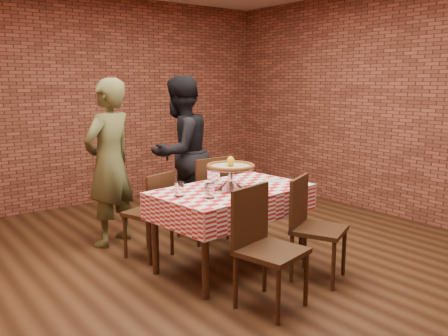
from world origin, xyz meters
The scene contains 19 objects.
ground centered at (0.00, 0.00, 0.00)m, with size 6.00×6.00×0.00m, color black.
back_wall centered at (0.00, 3.00, 1.45)m, with size 5.50×5.50×0.00m, color brown.
table centered at (0.02, -0.06, 0.38)m, with size 1.41×0.85×0.75m, color #452A13.
tablecloth centered at (0.02, -0.06, 0.64)m, with size 1.45×0.88×0.24m, color red, non-canonical shape.
pizza_stand centered at (0.00, -0.07, 0.86)m, with size 0.44×0.44×0.20m, color silver, non-canonical shape.
pizza centered at (0.00, -0.07, 0.96)m, with size 0.44×0.44×0.03m, color #CFB98C.
lemon centered at (0.00, -0.07, 1.01)m, with size 0.07×0.07×0.09m, color #E2B00E.
water_glass_left centered at (-0.36, -0.25, 0.82)m, with size 0.08×0.08×0.13m, color white.
water_glass_right centered at (-0.53, -0.04, 0.82)m, with size 0.08×0.08×0.13m, color white.
side_plate centered at (0.53, -0.08, 0.76)m, with size 0.18×0.18×0.01m, color white.
sweetener_packet_a centered at (0.57, -0.16, 0.76)m, with size 0.05×0.04×0.01m, color white.
sweetener_packet_b centered at (0.61, -0.13, 0.76)m, with size 0.05×0.04×0.01m, color white.
condiment_caddy centered at (0.04, 0.25, 0.83)m, with size 0.10×0.08×0.15m, color silver.
chair_near_left centered at (-0.24, -0.89, 0.47)m, with size 0.45×0.45×0.93m, color #452A13, non-canonical shape.
chair_near_right centered at (0.45, -0.75, 0.45)m, with size 0.42×0.42×0.90m, color #452A13, non-canonical shape.
chair_far_left centered at (-0.48, 0.63, 0.43)m, with size 0.38×0.38×0.86m, color #452A13, non-canonical shape.
chair_far_right centered at (0.26, 0.76, 0.47)m, with size 0.45×0.45×0.93m, color #452A13, non-canonical shape.
diner_olive centered at (-0.60, 1.23, 0.88)m, with size 0.64×0.42×1.76m, color brown.
diner_black centered at (0.33, 1.31, 0.90)m, with size 0.87×0.68×1.79m, color black.
Camera 1 is at (-2.58, -3.36, 1.73)m, focal length 37.59 mm.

